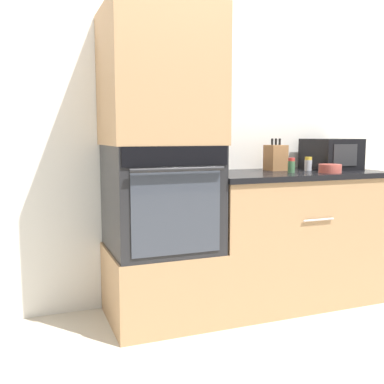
% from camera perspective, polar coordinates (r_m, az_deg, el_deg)
% --- Properties ---
extents(ground_plane, '(12.00, 12.00, 0.00)m').
position_cam_1_polar(ground_plane, '(2.80, 4.74, -16.99)').
color(ground_plane, beige).
extents(wall_back, '(8.00, 0.05, 2.50)m').
position_cam_1_polar(wall_back, '(3.13, -0.08, 9.14)').
color(wall_back, silver).
rests_on(wall_back, ground_plane).
extents(oven_cabinet_base, '(0.65, 0.60, 0.45)m').
position_cam_1_polar(oven_cabinet_base, '(2.86, -3.90, -11.55)').
color(oven_cabinet_base, '#A87F56').
rests_on(oven_cabinet_base, ground_plane).
extents(wall_oven, '(0.63, 0.64, 0.64)m').
position_cam_1_polar(wall_oven, '(2.73, -3.97, -0.71)').
color(wall_oven, black).
rests_on(wall_oven, oven_cabinet_base).
extents(oven_cabinet_upper, '(0.65, 0.60, 0.78)m').
position_cam_1_polar(oven_cabinet_upper, '(2.73, -4.13, 14.23)').
color(oven_cabinet_upper, '#A87F56').
rests_on(oven_cabinet_upper, wall_oven).
extents(counter_unit, '(1.23, 0.63, 0.90)m').
position_cam_1_polar(counter_unit, '(3.19, 12.32, -5.51)').
color(counter_unit, '#A87F56').
rests_on(counter_unit, ground_plane).
extents(microwave, '(0.31, 0.36, 0.22)m').
position_cam_1_polar(microwave, '(3.40, 17.22, 4.63)').
color(microwave, black).
rests_on(microwave, counter_unit).
extents(knife_block, '(0.12, 0.14, 0.22)m').
position_cam_1_polar(knife_block, '(3.19, 10.56, 4.32)').
color(knife_block, olive).
rests_on(knife_block, counter_unit).
extents(bowl, '(0.15, 0.15, 0.06)m').
position_cam_1_polar(bowl, '(3.07, 17.12, 2.87)').
color(bowl, '#B24C42').
rests_on(bowl, counter_unit).
extents(condiment_jar_near, '(0.05, 0.05, 0.10)m').
position_cam_1_polar(condiment_jar_near, '(3.21, 14.55, 3.46)').
color(condiment_jar_near, silver).
rests_on(condiment_jar_near, counter_unit).
extents(condiment_jar_mid, '(0.05, 0.05, 0.10)m').
position_cam_1_polar(condiment_jar_mid, '(3.02, 12.51, 3.32)').
color(condiment_jar_mid, '#427047').
rests_on(condiment_jar_mid, counter_unit).
extents(condiment_jar_far, '(0.06, 0.06, 0.08)m').
position_cam_1_polar(condiment_jar_far, '(3.06, 2.65, 3.36)').
color(condiment_jar_far, brown).
rests_on(condiment_jar_far, counter_unit).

